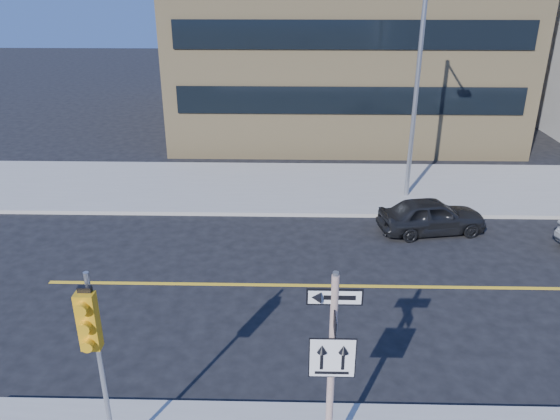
{
  "coord_description": "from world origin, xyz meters",
  "views": [
    {
      "loc": [
        -0.7,
        -10.03,
        8.54
      ],
      "look_at": [
        -1.04,
        4.0,
        2.45
      ],
      "focal_mm": 35.0,
      "sensor_mm": 36.0,
      "label": 1
    }
  ],
  "objects_px": {
    "parked_car_a": "(432,216)",
    "streetlight_a": "(418,84)",
    "traffic_signal": "(92,336)",
    "sign_pole": "(332,363)"
  },
  "relations": [
    {
      "from": "parked_car_a",
      "to": "streetlight_a",
      "type": "relative_size",
      "value": 0.47
    },
    {
      "from": "parked_car_a",
      "to": "streetlight_a",
      "type": "distance_m",
      "value": 5.08
    },
    {
      "from": "parked_car_a",
      "to": "streetlight_a",
      "type": "height_order",
      "value": "streetlight_a"
    },
    {
      "from": "sign_pole",
      "to": "parked_car_a",
      "type": "relative_size",
      "value": 1.08
    },
    {
      "from": "traffic_signal",
      "to": "parked_car_a",
      "type": "height_order",
      "value": "traffic_signal"
    },
    {
      "from": "parked_car_a",
      "to": "traffic_signal",
      "type": "bearing_deg",
      "value": 131.68
    },
    {
      "from": "sign_pole",
      "to": "streetlight_a",
      "type": "relative_size",
      "value": 0.51
    },
    {
      "from": "traffic_signal",
      "to": "streetlight_a",
      "type": "xyz_separation_m",
      "value": [
        8.0,
        13.42,
        1.73
      ]
    },
    {
      "from": "parked_car_a",
      "to": "streetlight_a",
      "type": "bearing_deg",
      "value": -4.96
    },
    {
      "from": "sign_pole",
      "to": "traffic_signal",
      "type": "distance_m",
      "value": 4.05
    }
  ]
}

